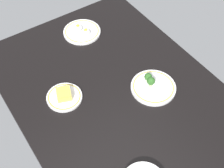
# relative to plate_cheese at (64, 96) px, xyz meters

# --- Properties ---
(dining_table) EXTENTS (1.26, 0.95, 0.04)m
(dining_table) POSITION_rel_plate_cheese_xyz_m (-0.07, -0.23, -0.03)
(dining_table) COLOR black
(dining_table) RESTS_ON ground
(plate_cheese) EXTENTS (0.17, 0.17, 0.05)m
(plate_cheese) POSITION_rel_plate_cheese_xyz_m (0.00, 0.00, 0.00)
(plate_cheese) COLOR white
(plate_cheese) RESTS_ON dining_table
(plate_broccoli) EXTENTS (0.22, 0.22, 0.07)m
(plate_broccoli) POSITION_rel_plate_cheese_xyz_m (-0.19, -0.39, 0.00)
(plate_broccoli) COLOR white
(plate_broccoli) RESTS_ON dining_table
(plate_eggs) EXTENTS (0.21, 0.21, 0.05)m
(plate_eggs) POSITION_rel_plate_cheese_xyz_m (0.36, -0.31, -0.00)
(plate_eggs) COLOR white
(plate_eggs) RESTS_ON dining_table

